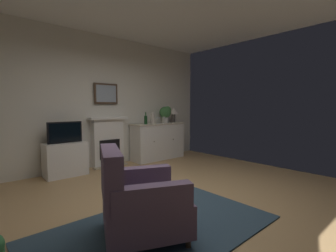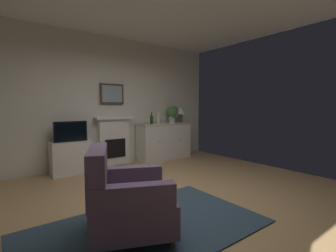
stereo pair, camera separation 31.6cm
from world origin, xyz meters
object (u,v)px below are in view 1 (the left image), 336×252
at_px(framed_picture, 106,94).
at_px(tv_cabinet, 66,159).
at_px(table_lamp, 173,112).
at_px(fireplace_unit, 108,142).
at_px(wine_glass_left, 157,119).
at_px(potted_plant_small, 165,113).
at_px(tv_set, 65,132).
at_px(sideboard_cabinet, 158,141).
at_px(vase_decorative, 153,118).
at_px(wine_glass_center, 159,118).
at_px(wine_glass_right, 164,118).
at_px(armchair, 138,201).
at_px(wine_bottle, 146,120).

relative_size(framed_picture, tv_cabinet, 0.73).
distance_m(framed_picture, table_lamp, 1.88).
relative_size(fireplace_unit, wine_glass_left, 6.67).
bearing_deg(potted_plant_small, wine_glass_left, -166.24).
distance_m(framed_picture, wine_glass_left, 1.38).
bearing_deg(potted_plant_small, tv_set, -178.80).
height_order(framed_picture, sideboard_cabinet, framed_picture).
bearing_deg(potted_plant_small, vase_decorative, -169.10).
height_order(fireplace_unit, vase_decorative, vase_decorative).
bearing_deg(wine_glass_center, potted_plant_small, 8.74).
distance_m(tv_set, potted_plant_small, 2.58).
relative_size(wine_glass_right, tv_cabinet, 0.22).
bearing_deg(table_lamp, armchair, -137.49).
relative_size(wine_glass_center, potted_plant_small, 0.38).
relative_size(sideboard_cabinet, tv_cabinet, 1.89).
bearing_deg(fireplace_unit, wine_bottle, -14.37).
xyz_separation_m(wine_bottle, tv_cabinet, (-1.85, 0.06, -0.69)).
height_order(wine_bottle, tv_cabinet, wine_bottle).
height_order(framed_picture, tv_cabinet, framed_picture).
distance_m(fireplace_unit, armchair, 3.13).
relative_size(wine_glass_left, potted_plant_small, 0.38).
height_order(wine_bottle, armchair, wine_bottle).
xyz_separation_m(fireplace_unit, wine_glass_left, (1.22, -0.22, 0.48)).
distance_m(table_lamp, wine_bottle, 0.96).
bearing_deg(wine_glass_left, framed_picture, 167.81).
height_order(wine_glass_right, vase_decorative, vase_decorative).
distance_m(wine_glass_left, armchair, 3.64).
relative_size(framed_picture, armchair, 0.53).
distance_m(sideboard_cabinet, wine_glass_center, 0.58).
distance_m(wine_glass_right, tv_set, 2.43).
bearing_deg(wine_glass_right, table_lamp, 8.50).
distance_m(sideboard_cabinet, wine_bottle, 0.70).
height_order(framed_picture, wine_glass_center, framed_picture).
xyz_separation_m(fireplace_unit, wine_glass_right, (1.44, -0.23, 0.48)).
distance_m(framed_picture, sideboard_cabinet, 1.75).
bearing_deg(wine_glass_center, tv_set, -179.61).
height_order(framed_picture, wine_bottle, framed_picture).
height_order(sideboard_cabinet, wine_glass_center, wine_glass_center).
xyz_separation_m(sideboard_cabinet, armchair, (-2.45, -2.72, -0.07)).
distance_m(sideboard_cabinet, table_lamp, 0.90).
bearing_deg(wine_glass_right, sideboard_cabinet, 159.52).
distance_m(wine_bottle, armchair, 3.42).
xyz_separation_m(wine_bottle, potted_plant_small, (0.70, 0.09, 0.15)).
relative_size(sideboard_cabinet, potted_plant_small, 3.30).
xyz_separation_m(wine_bottle, wine_glass_center, (0.46, 0.06, 0.01)).
xyz_separation_m(table_lamp, wine_glass_left, (-0.60, -0.04, -0.16)).
xyz_separation_m(table_lamp, wine_glass_center, (-0.49, 0.01, -0.16)).
bearing_deg(table_lamp, wine_glass_left, -175.98).
distance_m(table_lamp, potted_plant_small, 0.25).
bearing_deg(wine_glass_center, wine_glass_right, -30.10).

